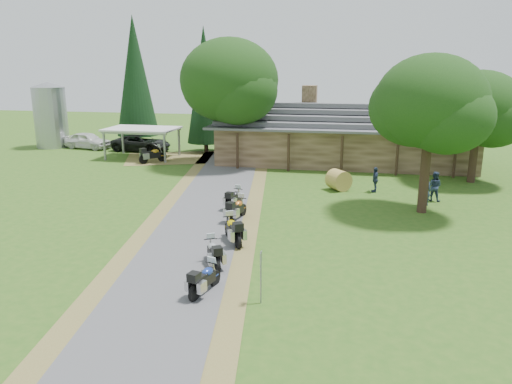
% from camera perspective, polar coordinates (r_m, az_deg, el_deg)
% --- Properties ---
extents(ground, '(120.00, 120.00, 0.00)m').
position_cam_1_polar(ground, '(20.59, -9.10, -8.65)').
color(ground, '#2D5818').
rests_on(ground, ground).
extents(driveway, '(51.95, 51.95, 0.00)m').
position_cam_1_polar(driveway, '(24.26, -7.00, -4.93)').
color(driveway, '#464649').
rests_on(driveway, ground).
extents(lodge, '(21.40, 9.40, 4.90)m').
position_cam_1_polar(lodge, '(42.09, 10.01, 6.71)').
color(lodge, '#4F3B28').
rests_on(lodge, ground).
extents(silo, '(3.15, 3.15, 6.26)m').
position_cam_1_polar(silo, '(52.83, -22.44, 8.14)').
color(silo, gray).
rests_on(silo, ground).
extents(carport, '(6.04, 4.06, 2.60)m').
position_cam_1_polar(carport, '(44.52, -12.83, 5.49)').
color(carport, silver).
rests_on(carport, ground).
extents(car_white_sedan, '(3.58, 6.30, 1.98)m').
position_cam_1_polar(car_white_sedan, '(50.87, -18.70, 5.83)').
color(car_white_sedan, silver).
rests_on(car_white_sedan, ground).
extents(car_dark_suv, '(3.19, 6.23, 2.29)m').
position_cam_1_polar(car_dark_suv, '(48.00, -12.99, 5.93)').
color(car_dark_suv, black).
rests_on(car_dark_suv, ground).
extents(motorcycle_row_a, '(1.01, 1.83, 1.19)m').
position_cam_1_polar(motorcycle_row_a, '(18.19, -5.87, -9.71)').
color(motorcycle_row_a, navy).
rests_on(motorcycle_row_a, ground).
extents(motorcycle_row_b, '(1.35, 1.85, 1.22)m').
position_cam_1_polar(motorcycle_row_b, '(20.45, -4.88, -6.83)').
color(motorcycle_row_b, '#A0A1A7').
rests_on(motorcycle_row_b, ground).
extents(motorcycle_row_c, '(1.57, 2.04, 1.36)m').
position_cam_1_polar(motorcycle_row_c, '(22.92, -2.65, -4.21)').
color(motorcycle_row_c, '#E8C400').
rests_on(motorcycle_row_c, ground).
extents(motorcycle_row_d, '(1.01, 2.00, 1.31)m').
position_cam_1_polar(motorcycle_row_d, '(26.20, -2.21, -1.84)').
color(motorcycle_row_d, '#C4671F').
rests_on(motorcycle_row_d, ground).
extents(motorcycle_row_e, '(0.92, 1.87, 1.23)m').
position_cam_1_polar(motorcycle_row_e, '(28.40, -2.48, -0.63)').
color(motorcycle_row_e, black).
rests_on(motorcycle_row_e, ground).
extents(motorcycle_carport_a, '(1.95, 2.06, 1.46)m').
position_cam_1_polar(motorcycle_carport_a, '(42.20, -11.73, 4.28)').
color(motorcycle_carport_a, gold).
rests_on(motorcycle_carport_a, ground).
extents(person_a, '(0.63, 0.47, 2.09)m').
position_cam_1_polar(person_a, '(30.40, 18.78, 0.45)').
color(person_a, '#293854').
rests_on(person_a, ground).
extents(person_b, '(0.71, 0.61, 2.11)m').
position_cam_1_polar(person_b, '(31.56, 19.72, 0.89)').
color(person_b, '#293854').
rests_on(person_b, ground).
extents(person_c, '(0.42, 0.56, 1.91)m').
position_cam_1_polar(person_c, '(32.69, 13.48, 1.63)').
color(person_c, '#293854').
rests_on(person_c, ground).
extents(hay_bale, '(1.79, 1.76, 1.33)m').
position_cam_1_polar(hay_bale, '(32.81, 9.42, 1.36)').
color(hay_bale, olive).
rests_on(hay_bale, ground).
extents(sign_post, '(0.34, 0.06, 1.91)m').
position_cam_1_polar(sign_post, '(17.23, 0.57, -9.76)').
color(sign_post, gray).
rests_on(sign_post, ground).
extents(oak_lodge_left, '(7.70, 7.70, 10.84)m').
position_cam_1_polar(oak_lodge_left, '(39.89, -3.04, 10.77)').
color(oak_lodge_left, '#14330F').
rests_on(oak_lodge_left, ground).
extents(oak_lodge_right, '(5.88, 5.88, 8.26)m').
position_cam_1_polar(oak_lodge_right, '(37.11, 23.96, 7.27)').
color(oak_lodge_right, '#14330F').
rests_on(oak_lodge_right, ground).
extents(oak_driveway, '(5.87, 5.87, 9.80)m').
position_cam_1_polar(oak_driveway, '(28.28, 19.17, 7.37)').
color(oak_driveway, '#14330F').
rests_on(oak_driveway, ground).
extents(cedar_near, '(3.40, 3.40, 11.26)m').
position_cam_1_polar(cedar_near, '(46.23, -5.88, 11.49)').
color(cedar_near, black).
rests_on(cedar_near, ground).
extents(cedar_far, '(4.07, 4.07, 12.48)m').
position_cam_1_polar(cedar_far, '(50.89, -13.59, 12.14)').
color(cedar_far, black).
rests_on(cedar_far, ground).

